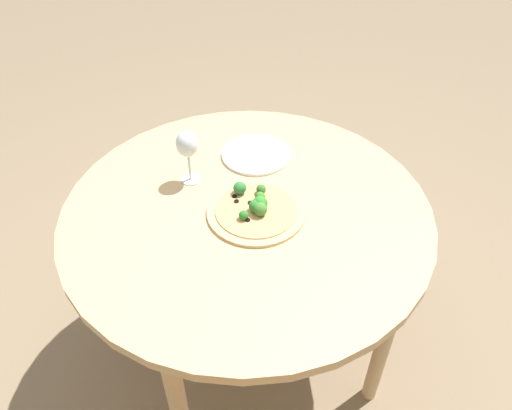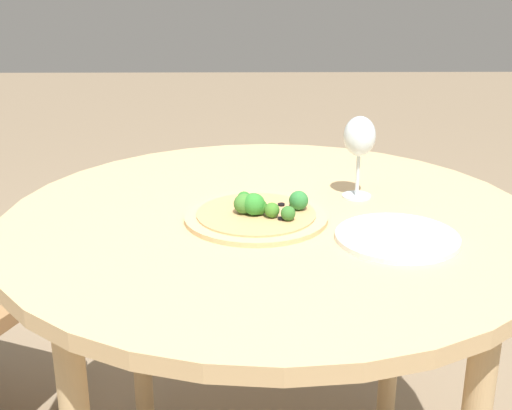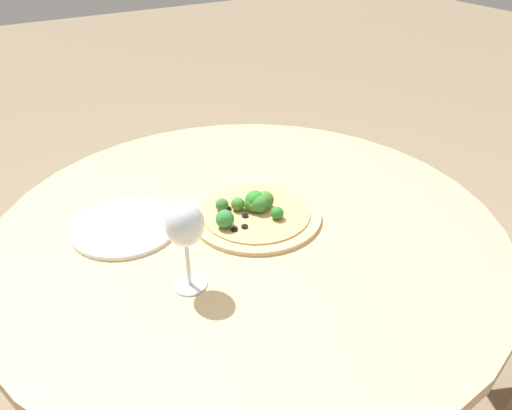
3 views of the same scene
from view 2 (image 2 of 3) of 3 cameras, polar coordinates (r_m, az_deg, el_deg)
name	(u,v)px [view 2 (image 2 of 3)]	position (r m, az deg, el deg)	size (l,w,h in m)	color
dining_table	(271,252)	(1.45, 1.20, -3.75)	(1.08, 1.08, 0.75)	tan
pizza	(258,213)	(1.40, 0.14, -0.64)	(0.28, 0.28, 0.06)	tan
wine_glass	(360,139)	(1.50, 8.28, 5.25)	(0.07, 0.07, 0.18)	silver
plate_near	(397,237)	(1.33, 11.23, -2.56)	(0.23, 0.23, 0.01)	silver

